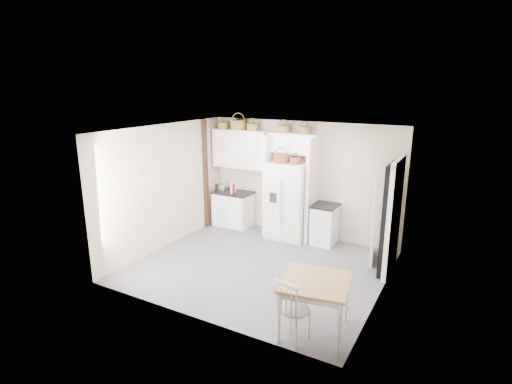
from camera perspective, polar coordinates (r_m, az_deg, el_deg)
The scene contains 29 objects.
floor at distance 7.78m, azimuth 0.51°, elevation -10.55°, with size 4.50×4.50×0.00m, color #505051.
ceiling at distance 7.06m, azimuth 0.56°, elevation 8.85°, with size 4.50×4.50×0.00m, color white.
wall_back at distance 9.06m, azimuth 6.59°, elevation 1.81°, with size 4.50×4.50×0.00m, color tan.
wall_left at distance 8.58m, azimuth -12.79°, elevation 0.77°, with size 4.00×4.00×0.00m, color tan.
wall_right at distance 6.59m, azimuth 18.02°, elevation -3.95°, with size 4.00×4.00×0.00m, color tan.
refrigerator at distance 8.91m, azimuth 4.74°, elevation -1.26°, with size 0.89×0.72×1.73m, color white.
base_cab_left at distance 9.78m, azimuth -3.28°, elevation -2.51°, with size 0.89×0.56×0.83m, color silver.
base_cab_right at distance 8.81m, azimuth 9.76°, elevation -4.67°, with size 0.48×0.57×0.84m, color silver.
dining_table at distance 5.85m, azimuth 8.32°, elevation -15.76°, with size 0.92×0.92×0.77m, color brown.
windsor_chair at distance 5.61m, azimuth 5.43°, elevation -16.31°, with size 0.44×0.40×0.90m, color silver.
counter_left at distance 9.66m, azimuth -3.32°, elevation -0.07°, with size 0.93×0.60×0.04m, color black.
counter_right at distance 8.67m, azimuth 9.89°, elevation -1.93°, with size 0.52×0.61×0.04m, color black.
toaster at distance 9.74m, azimuth -4.98°, elevation 0.68°, with size 0.26×0.15×0.18m, color silver.
cookbook_red at distance 9.52m, azimuth -3.20°, elevation 0.51°, with size 0.03×0.15×0.22m, color #A92125.
cookbook_cream at distance 9.52m, azimuth -3.27°, elevation 0.64°, with size 0.04×0.18×0.26m, color white.
basket_upper_a at distance 9.66m, azimuth -4.74°, elevation 9.45°, with size 0.26×0.26×0.15m, color brown.
basket_upper_b at distance 9.43m, azimuth -2.54°, elevation 9.57°, with size 0.38×0.38×0.22m, color brown.
basket_upper_c at distance 9.24m, azimuth -0.50°, elevation 9.26°, with size 0.27×0.27×0.16m, color brown.
basket_bridge_a at distance 8.87m, azimuth 4.03°, elevation 8.98°, with size 0.28×0.28×0.16m, color brown.
basket_bridge_b at distance 8.68m, azimuth 6.93°, elevation 8.75°, with size 0.26×0.26×0.15m, color brown.
basket_fridge_a at distance 8.67m, azimuth 3.59°, elevation 4.80°, with size 0.34×0.34×0.18m, color maroon.
basket_fridge_b at distance 8.54m, azimuth 5.59°, elevation 4.42°, with size 0.24×0.24×0.13m, color maroon.
upper_cabinet at distance 9.46m, azimuth -2.15°, elevation 6.16°, with size 1.40×0.34×0.90m, color silver.
bridge_cabinet at distance 8.81m, azimuth 5.42°, elevation 6.92°, with size 1.12×0.34×0.45m, color silver.
fridge_panel_left at distance 9.10m, azimuth 2.00°, elevation 0.98°, with size 0.08×0.60×2.30m, color silver.
fridge_panel_right at distance 8.70m, azimuth 7.99°, elevation 0.18°, with size 0.08×0.60×2.30m, color silver.
trim_post at distance 9.57m, azimuth -7.21°, elevation 2.49°, with size 0.09×0.09×2.60m, color black.
doorway_void at distance 7.63m, azimuth 18.70°, elevation -3.61°, with size 0.18×0.85×2.05m, color black.
door_slab at distance 8.01m, azimuth 16.64°, elevation -2.57°, with size 0.80×0.04×2.05m, color white.
Camera 1 is at (3.35, -6.16, 3.37)m, focal length 28.00 mm.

